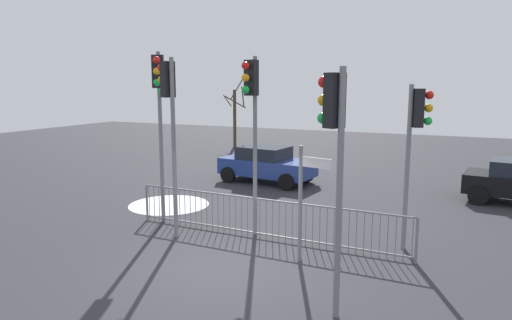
{
  "coord_description": "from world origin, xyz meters",
  "views": [
    {
      "loc": [
        4.68,
        -8.45,
        4.0
      ],
      "look_at": [
        -0.88,
        3.63,
        1.8
      ],
      "focal_mm": 32.48,
      "sensor_mm": 36.0,
      "label": 1
    }
  ],
  "objects_px": {
    "direction_sign_post": "(303,197)",
    "car_blue_mid": "(266,164)",
    "traffic_light_rear_right": "(334,137)",
    "traffic_light_mid_left": "(416,130)",
    "traffic_light_foreground_right": "(252,106)",
    "traffic_light_foreground_left": "(159,99)",
    "traffic_light_rear_left": "(169,107)",
    "bare_tree_left": "(235,114)"
  },
  "relations": [
    {
      "from": "traffic_light_mid_left",
      "to": "traffic_light_foreground_left",
      "type": "distance_m",
      "value": 6.84
    },
    {
      "from": "traffic_light_rear_left",
      "to": "traffic_light_rear_right",
      "type": "height_order",
      "value": "traffic_light_rear_left"
    },
    {
      "from": "traffic_light_rear_left",
      "to": "traffic_light_mid_left",
      "type": "bearing_deg",
      "value": -57.92
    },
    {
      "from": "traffic_light_rear_right",
      "to": "car_blue_mid",
      "type": "distance_m",
      "value": 11.26
    },
    {
      "from": "traffic_light_rear_right",
      "to": "car_blue_mid",
      "type": "height_order",
      "value": "traffic_light_rear_right"
    },
    {
      "from": "direction_sign_post",
      "to": "bare_tree_left",
      "type": "bearing_deg",
      "value": 133.44
    },
    {
      "from": "traffic_light_rear_left",
      "to": "traffic_light_foreground_right",
      "type": "height_order",
      "value": "traffic_light_foreground_right"
    },
    {
      "from": "car_blue_mid",
      "to": "traffic_light_rear_left",
      "type": "bearing_deg",
      "value": -79.59
    },
    {
      "from": "car_blue_mid",
      "to": "traffic_light_mid_left",
      "type": "bearing_deg",
      "value": -34.94
    },
    {
      "from": "traffic_light_foreground_left",
      "to": "traffic_light_rear_left",
      "type": "bearing_deg",
      "value": 107.92
    },
    {
      "from": "traffic_light_foreground_right",
      "to": "traffic_light_foreground_left",
      "type": "relative_size",
      "value": 0.96
    },
    {
      "from": "traffic_light_mid_left",
      "to": "direction_sign_post",
      "type": "bearing_deg",
      "value": -69.93
    },
    {
      "from": "car_blue_mid",
      "to": "bare_tree_left",
      "type": "relative_size",
      "value": 0.87
    },
    {
      "from": "traffic_light_rear_right",
      "to": "car_blue_mid",
      "type": "relative_size",
      "value": 1.07
    },
    {
      "from": "car_blue_mid",
      "to": "traffic_light_rear_right",
      "type": "bearing_deg",
      "value": -53.7
    },
    {
      "from": "traffic_light_foreground_left",
      "to": "bare_tree_left",
      "type": "xyz_separation_m",
      "value": [
        -5.69,
        15.64,
        -1.51
      ]
    },
    {
      "from": "traffic_light_foreground_left",
      "to": "direction_sign_post",
      "type": "relative_size",
      "value": 1.83
    },
    {
      "from": "bare_tree_left",
      "to": "traffic_light_foreground_right",
      "type": "bearing_deg",
      "value": -61.3
    },
    {
      "from": "traffic_light_rear_right",
      "to": "traffic_light_foreground_left",
      "type": "distance_m",
      "value": 6.72
    },
    {
      "from": "traffic_light_rear_right",
      "to": "direction_sign_post",
      "type": "distance_m",
      "value": 2.9
    },
    {
      "from": "traffic_light_mid_left",
      "to": "car_blue_mid",
      "type": "height_order",
      "value": "traffic_light_mid_left"
    },
    {
      "from": "traffic_light_mid_left",
      "to": "traffic_light_rear_right",
      "type": "xyz_separation_m",
      "value": [
        -0.89,
        -3.96,
        0.21
      ]
    },
    {
      "from": "traffic_light_foreground_left",
      "to": "bare_tree_left",
      "type": "bearing_deg",
      "value": -99.93
    },
    {
      "from": "traffic_light_foreground_left",
      "to": "direction_sign_post",
      "type": "xyz_separation_m",
      "value": [
        4.66,
        -1.15,
        -2.06
      ]
    },
    {
      "from": "traffic_light_rear_left",
      "to": "car_blue_mid",
      "type": "relative_size",
      "value": 1.17
    },
    {
      "from": "traffic_light_foreground_left",
      "to": "bare_tree_left",
      "type": "height_order",
      "value": "traffic_light_foreground_left"
    },
    {
      "from": "traffic_light_rear_right",
      "to": "direction_sign_post",
      "type": "height_order",
      "value": "traffic_light_rear_right"
    },
    {
      "from": "traffic_light_rear_left",
      "to": "traffic_light_rear_right",
      "type": "relative_size",
      "value": 1.09
    },
    {
      "from": "traffic_light_rear_right",
      "to": "bare_tree_left",
      "type": "relative_size",
      "value": 0.93
    },
    {
      "from": "traffic_light_mid_left",
      "to": "car_blue_mid",
      "type": "distance_m",
      "value": 8.7
    },
    {
      "from": "traffic_light_foreground_left",
      "to": "traffic_light_foreground_right",
      "type": "bearing_deg",
      "value": 153.59
    },
    {
      "from": "direction_sign_post",
      "to": "traffic_light_foreground_left",
      "type": "bearing_deg",
      "value": 177.92
    },
    {
      "from": "traffic_light_rear_left",
      "to": "car_blue_mid",
      "type": "bearing_deg",
      "value": 20.22
    },
    {
      "from": "traffic_light_foreground_right",
      "to": "bare_tree_left",
      "type": "xyz_separation_m",
      "value": [
        -8.47,
        15.47,
        -1.38
      ]
    },
    {
      "from": "car_blue_mid",
      "to": "direction_sign_post",
      "type": "bearing_deg",
      "value": -54.1
    },
    {
      "from": "traffic_light_rear_right",
      "to": "traffic_light_foreground_left",
      "type": "relative_size",
      "value": 0.88
    },
    {
      "from": "traffic_light_foreground_right",
      "to": "car_blue_mid",
      "type": "distance_m",
      "value": 7.14
    },
    {
      "from": "direction_sign_post",
      "to": "car_blue_mid",
      "type": "relative_size",
      "value": 0.67
    },
    {
      "from": "traffic_light_foreground_right",
      "to": "traffic_light_foreground_left",
      "type": "xyz_separation_m",
      "value": [
        -2.78,
        -0.17,
        0.13
      ]
    },
    {
      "from": "traffic_light_mid_left",
      "to": "bare_tree_left",
      "type": "height_order",
      "value": "bare_tree_left"
    },
    {
      "from": "traffic_light_rear_right",
      "to": "bare_tree_left",
      "type": "height_order",
      "value": "bare_tree_left"
    },
    {
      "from": "traffic_light_mid_left",
      "to": "traffic_light_foreground_right",
      "type": "relative_size",
      "value": 0.85
    }
  ]
}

